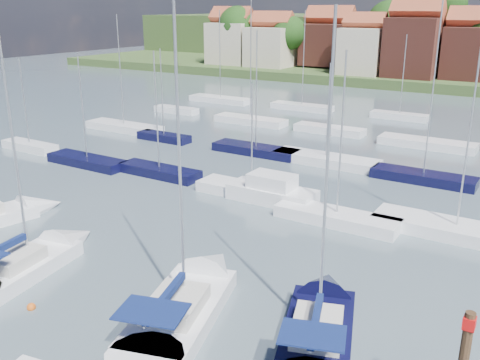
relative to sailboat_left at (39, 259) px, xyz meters
The scene contains 8 objects.
ground 38.51m from the sailboat_left, 72.15° to the left, with size 260.00×260.00×0.00m, color #485762.
sailboat_left is the anchor object (origin of this frame).
sailboat_centre 10.30m from the sailboat_left, ahead, with size 6.86×13.18×17.26m.
sailboat_navy 16.94m from the sailboat_left, ahead, with size 6.48×11.84×15.90m.
sailboat_far 8.56m from the sailboat_left, 157.77° to the left, with size 4.80×10.05×12.96m.
buoy_c 5.03m from the sailboat_left, 43.05° to the right, with size 0.45×0.45×0.45m, color #D85914.
buoy_e 15.82m from the sailboat_left, 12.78° to the left, with size 0.49×0.49×0.49m, color #D85914.
marina_field 34.64m from the sailboat_left, 66.68° to the left, with size 79.62×41.41×15.93m.
Camera 1 is at (13.30, -14.56, 14.56)m, focal length 40.00 mm.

